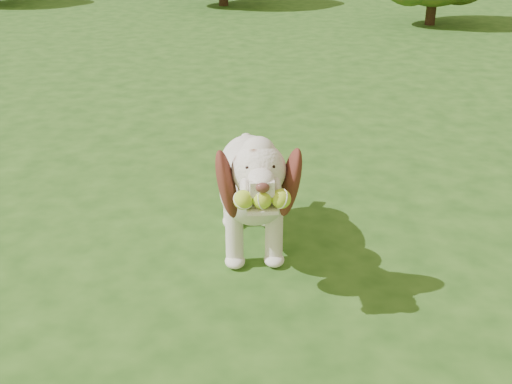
# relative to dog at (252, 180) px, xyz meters

# --- Properties ---
(ground) EXTENTS (80.00, 80.00, 0.00)m
(ground) POSITION_rel_dog_xyz_m (-0.40, 0.20, -0.42)
(ground) COLOR #1F4513
(ground) RESTS_ON ground
(dog) EXTENTS (0.54, 1.20, 0.78)m
(dog) POSITION_rel_dog_xyz_m (0.00, 0.00, 0.00)
(dog) COLOR silver
(dog) RESTS_ON ground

